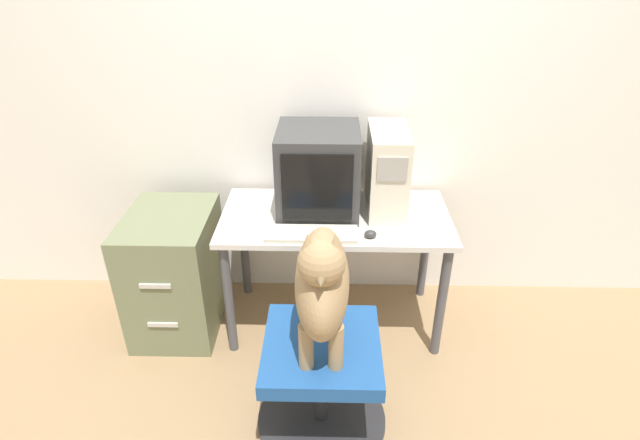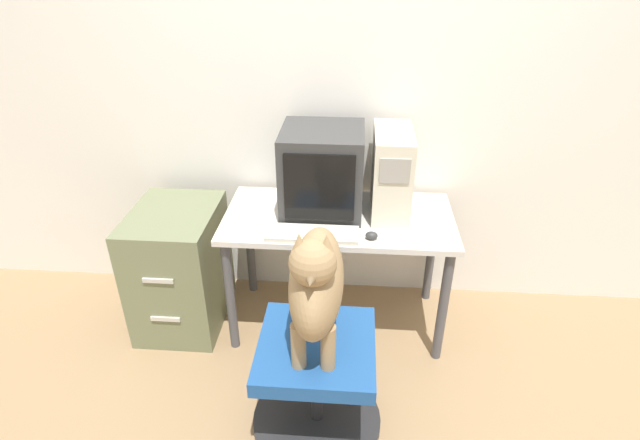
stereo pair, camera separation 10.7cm
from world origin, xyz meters
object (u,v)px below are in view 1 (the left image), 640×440
crt_monitor (318,170)px  filing_cabinet (175,272)px  keyboard (311,234)px  office_chair (322,382)px  dog (322,281)px  pc_tower (387,171)px

crt_monitor → filing_cabinet: crt_monitor is taller
crt_monitor → keyboard: 0.36m
office_chair → dog: (0.00, -0.00, 0.55)m
crt_monitor → pc_tower: bearing=1.3°
keyboard → pc_tower: bearing=38.4°
dog → office_chair: bearing=90.0°
keyboard → office_chair: size_ratio=0.77×
crt_monitor → office_chair: (0.03, -0.80, -0.66)m
filing_cabinet → dog: bearing=-39.6°
keyboard → office_chair: keyboard is taller
keyboard → filing_cabinet: bearing=167.1°
crt_monitor → dog: 0.81m
keyboard → dog: dog is taller
office_chair → filing_cabinet: size_ratio=0.83×
dog → filing_cabinet: bearing=140.4°
keyboard → filing_cabinet: 0.87m
crt_monitor → filing_cabinet: 0.98m
crt_monitor → keyboard: (-0.03, -0.29, -0.21)m
dog → pc_tower: bearing=68.5°
pc_tower → filing_cabinet: size_ratio=0.62×
office_chair → filing_cabinet: (-0.83, 0.68, 0.09)m
pc_tower → office_chair: size_ratio=0.74×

